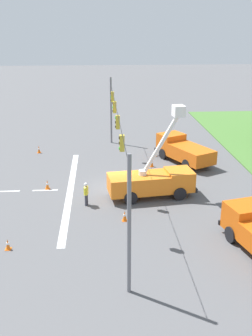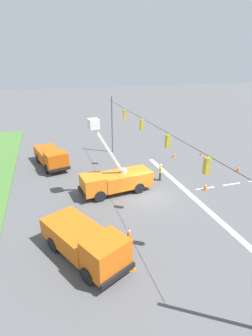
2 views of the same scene
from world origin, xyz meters
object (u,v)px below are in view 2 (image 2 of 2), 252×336
at_px(utility_truck_bucket_lift, 115,179).
at_px(road_worker, 160,171).
at_px(traffic_cone_near_bucket, 128,170).
at_px(traffic_cone_far_left, 129,232).
at_px(traffic_cone_foreground_right, 133,265).
at_px(utility_truck_support_near, 51,157).
at_px(traffic_cone_mid_right, 206,186).
at_px(utility_truck_support_far, 86,242).
at_px(traffic_cone_lane_edge_a, 202,153).
at_px(traffic_cone_lane_edge_b, 174,155).
at_px(traffic_cone_mid_left, 238,168).

distance_m(utility_truck_bucket_lift, road_worker, 5.16).
bearing_deg(traffic_cone_near_bucket, traffic_cone_far_left, 162.98).
bearing_deg(traffic_cone_foreground_right, road_worker, -31.16).
distance_m(utility_truck_support_near, traffic_cone_near_bucket, 8.98).
bearing_deg(traffic_cone_foreground_right, traffic_cone_mid_right, -51.99).
relative_size(utility_truck_support_far, traffic_cone_far_left, 8.27).
bearing_deg(utility_truck_support_far, traffic_cone_far_left, -69.02).
height_order(utility_truck_support_far, traffic_cone_far_left, utility_truck_support_far).
bearing_deg(traffic_cone_mid_right, utility_truck_support_near, 52.42).
bearing_deg(traffic_cone_near_bucket, road_worker, -134.80).
distance_m(utility_truck_support_far, traffic_cone_foreground_right, 3.13).
bearing_deg(traffic_cone_lane_edge_a, traffic_cone_lane_edge_b, 86.18).
distance_m(utility_truck_support_near, traffic_cone_far_left, 15.72).
xyz_separation_m(utility_truck_support_far, traffic_cone_mid_right, (5.84, -12.18, -0.81)).
height_order(utility_truck_support_far, traffic_cone_lane_edge_a, utility_truck_support_far).
bearing_deg(traffic_cone_mid_right, road_worker, 44.97).
relative_size(utility_truck_bucket_lift, traffic_cone_lane_edge_b, 10.36).
relative_size(utility_truck_support_far, traffic_cone_foreground_right, 9.98).
relative_size(traffic_cone_foreground_right, traffic_cone_mid_left, 0.87).
bearing_deg(traffic_cone_mid_right, traffic_cone_lane_edge_a, -30.13).
relative_size(traffic_cone_foreground_right, traffic_cone_near_bucket, 0.90).
height_order(traffic_cone_foreground_right, traffic_cone_mid_left, traffic_cone_mid_left).
bearing_deg(traffic_cone_lane_edge_a, traffic_cone_foreground_right, 137.77).
height_order(utility_truck_bucket_lift, traffic_cone_far_left, utility_truck_bucket_lift).
relative_size(utility_truck_support_far, traffic_cone_lane_edge_b, 10.08).
height_order(traffic_cone_mid_right, traffic_cone_lane_edge_a, traffic_cone_mid_right).
bearing_deg(utility_truck_support_near, traffic_cone_near_bucket, -120.82).
xyz_separation_m(utility_truck_bucket_lift, traffic_cone_far_left, (-6.63, 0.83, -0.93)).
height_order(utility_truck_bucket_lift, traffic_cone_foreground_right, utility_truck_bucket_lift).
relative_size(utility_truck_bucket_lift, utility_truck_support_far, 1.03).
bearing_deg(utility_truck_bucket_lift, utility_truck_support_near, 32.26).
xyz_separation_m(utility_truck_support_far, traffic_cone_far_left, (1.20, -3.14, -0.79)).
height_order(utility_truck_support_near, road_worker, utility_truck_support_near).
bearing_deg(traffic_cone_near_bucket, utility_truck_bucket_lift, 148.21).
relative_size(traffic_cone_near_bucket, traffic_cone_lane_edge_b, 1.12).
distance_m(road_worker, traffic_cone_lane_edge_a, 9.91).
xyz_separation_m(utility_truck_support_near, utility_truck_support_far, (-16.25, -1.35, 0.04)).
distance_m(road_worker, traffic_cone_far_left, 9.80).
bearing_deg(utility_truck_bucket_lift, traffic_cone_lane_edge_b, -53.79).
distance_m(traffic_cone_lane_edge_b, traffic_cone_far_left, 17.02).
xyz_separation_m(traffic_cone_near_bucket, traffic_cone_lane_edge_b, (3.09, -7.08, -0.05)).
distance_m(traffic_cone_mid_left, traffic_cone_near_bucket, 12.13).
height_order(utility_truck_support_far, traffic_cone_lane_edge_b, utility_truck_support_far).
distance_m(utility_truck_bucket_lift, traffic_cone_mid_left, 14.16).
distance_m(traffic_cone_mid_left, traffic_cone_lane_edge_a, 6.00).
height_order(traffic_cone_mid_right, traffic_cone_near_bucket, traffic_cone_mid_right).
xyz_separation_m(utility_truck_support_far, traffic_cone_near_bucket, (11.67, -6.34, -0.83)).
height_order(utility_truck_bucket_lift, traffic_cone_mid_right, utility_truck_bucket_lift).
relative_size(traffic_cone_mid_right, traffic_cone_near_bucket, 1.05).
bearing_deg(utility_truck_support_far, traffic_cone_mid_left, -64.62).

